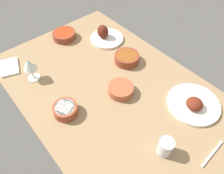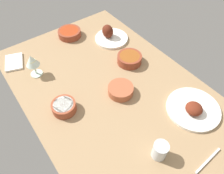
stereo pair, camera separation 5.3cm
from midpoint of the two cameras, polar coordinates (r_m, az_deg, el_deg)
dining_table at (r=118.94cm, az=1.29°, el=-1.28°), size 140.00×90.00×4.00cm
plate_center_main at (r=116.28cm, az=22.27°, el=-5.45°), size 27.13×27.13×6.70cm
plate_near_viewer at (r=148.58cm, az=0.50°, el=13.64°), size 22.44×22.44×10.37cm
bowl_cream at (r=109.06cm, az=-11.46°, el=-5.25°), size 12.31×12.31×5.10cm
bowl_sauce at (r=153.92cm, az=-10.36°, el=14.11°), size 15.65×15.65×4.61cm
bowl_onions at (r=114.13cm, az=3.69°, el=-0.77°), size 13.81×13.81×4.64cm
bowl_soup at (r=131.15cm, az=5.89°, el=7.57°), size 14.93×14.93×5.26cm
wine_glass at (r=125.40cm, az=-19.58°, el=6.45°), size 7.60×7.60×14.00cm
water_tumbler at (r=96.62cm, az=14.38°, el=-16.26°), size 6.52×6.52×8.91cm
folded_napkin at (r=143.75cm, az=-23.91°, el=6.13°), size 17.34×14.52×1.20cm
fork_loose at (r=106.15cm, az=25.81°, el=-17.41°), size 1.52×16.96×0.80cm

